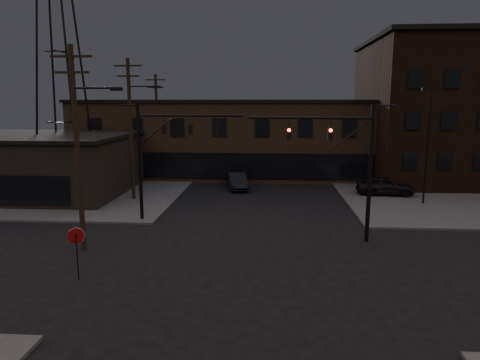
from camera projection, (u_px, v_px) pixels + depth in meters
The scene contains 17 objects.
ground at pixel (253, 268), 21.19m from camera, with size 140.00×140.00×0.00m, color black.
sidewalk_nw at pixel (49, 180), 44.26m from camera, with size 30.00×30.00×0.15m, color #474744.
building_row at pixel (263, 139), 47.94m from camera, with size 40.00×12.00×8.00m, color brown.
building_right at pixel (477, 113), 43.94m from camera, with size 22.00×16.00×14.00m, color black.
building_left at pixel (35, 166), 37.80m from camera, with size 16.00×12.00×5.00m, color black.
traffic_signal_near at pixel (350, 158), 24.35m from camera, with size 7.12×0.24×8.00m.
traffic_signal_far at pixel (158, 149), 28.59m from camera, with size 7.12×0.24×8.00m.
stop_sign at pixel (76, 241), 19.46m from camera, with size 0.72×0.33×2.48m.
utility_pole_near at pixel (78, 144), 22.74m from camera, with size 3.70×0.28×11.00m.
utility_pole_mid at pixel (131, 127), 34.53m from camera, with size 3.70×0.28×11.50m.
utility_pole_far at pixel (157, 123), 46.44m from camera, with size 2.20×0.28×11.00m.
transmission_tower at pixel (59, 51), 37.82m from camera, with size 7.00×7.00×25.00m, color black, non-canonical shape.
lot_light_a at pixel (428, 136), 33.05m from camera, with size 1.50×0.28×9.14m.
lot_light_b at pixel (478, 132), 37.55m from camera, with size 1.50×0.28×9.14m.
parked_car_lot_a at pixel (385, 186), 36.90m from camera, with size 1.93×4.80×1.64m, color black.
parked_car_lot_b at pixel (456, 176), 43.15m from camera, with size 1.70×4.18×1.21m, color silver.
car_crossing at pixel (237, 181), 40.19m from camera, with size 1.61×4.63×1.53m, color black.
Camera 1 is at (0.74, -20.05, 8.11)m, focal length 32.00 mm.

